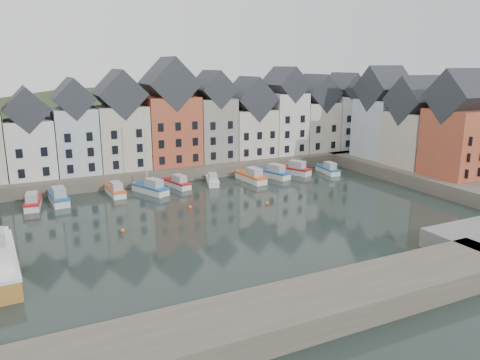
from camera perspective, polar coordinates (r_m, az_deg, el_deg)
ground at (r=56.90m, az=0.51°, el=-5.13°), size 260.00×260.00×0.00m
far_quay at (r=83.55m, az=-8.76°, el=1.66°), size 90.00×16.00×2.00m
right_quay at (r=81.57m, az=23.40°, el=0.35°), size 14.00×54.00×2.00m
near_wall at (r=34.49m, az=2.14°, el=-16.81°), size 50.00×6.00×2.00m
hillside at (r=112.89m, az=-12.42°, el=-5.24°), size 153.60×70.40×64.00m
far_terrace at (r=81.38m, az=-6.37°, el=7.04°), size 72.37×8.16×17.78m
right_terrace at (r=82.82m, az=20.82°, el=6.36°), size 8.30×24.25×16.36m
mooring_buoys at (r=59.96m, az=-5.21°, el=-4.02°), size 20.50×5.50×0.50m
boat_a at (r=68.20m, az=-23.92°, el=-2.48°), size 2.68×6.36×2.37m
boat_b at (r=68.97m, az=-21.25°, el=-1.99°), size 2.46×6.83×2.58m
boat_c at (r=70.48m, az=-14.95°, el=-1.24°), size 2.14×6.06×2.29m
boat_d at (r=70.25m, az=-10.80°, el=-0.95°), size 4.46×6.80×12.48m
boat_e at (r=73.01m, az=-7.69°, el=-0.37°), size 3.28×6.18×2.27m
boat_f at (r=74.34m, az=-3.37°, el=-0.04°), size 3.19×5.69×2.09m
boat_g at (r=75.89m, az=1.40°, el=0.39°), size 2.76×6.98×2.62m
boat_h at (r=78.81m, az=4.03°, el=0.87°), size 4.07×7.08×2.60m
boat_i at (r=81.77m, az=6.51°, el=1.30°), size 4.67×7.06×2.61m
boat_j at (r=83.07m, az=10.69°, el=1.28°), size 2.57×6.08×2.26m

